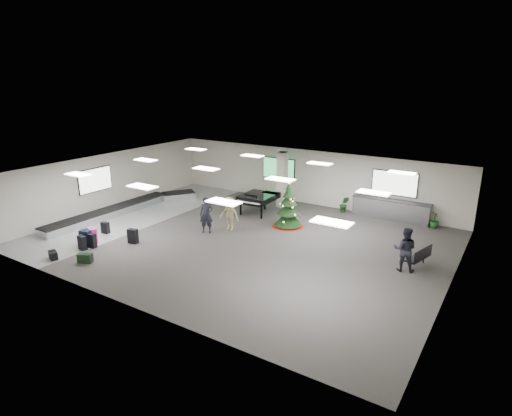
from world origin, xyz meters
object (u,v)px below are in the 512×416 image
Objects in this scene: potted_plant_left at (344,204)px; potted_plant_right at (435,220)px; baggage_carousel at (125,209)px; service_counter at (390,209)px; pink_suitcase at (93,236)px; traveler_b at (229,214)px; bench at (420,256)px; grand_piano at (257,198)px; traveler_bench at (405,249)px; christmas_tree at (288,211)px; traveler_a at (206,215)px.

potted_plant_left is 1.14× the size of potted_plant_right.
service_counter is at bearing 27.67° from baggage_carousel.
pink_suitcase is 0.43× the size of traveler_b.
grand_piano is at bearing -179.42° from bench.
traveler_bench reaches higher than pink_suitcase.
pink_suitcase is 0.52× the size of bench.
potted_plant_left is at bearing 66.59° from pink_suitcase.
pink_suitcase is at bearing -133.56° from christmas_tree.
bench is at bearing -138.03° from traveler_bench.
bench reaches higher than pink_suitcase.
potted_plant_right is (15.11, 6.58, 0.19)m from baggage_carousel.
grand_piano is (-6.51, -2.90, 0.34)m from service_counter.
pink_suitcase is at bearing -134.24° from traveler_b.
traveler_a is 1.06× the size of traveler_b.
potted_plant_right reaches higher than baggage_carousel.
pink_suitcase is (2.36, -3.94, 0.14)m from baggage_carousel.
christmas_tree is 1.07× the size of grand_piano.
baggage_carousel is 6.71m from traveler_b.
christmas_tree is at bearing -149.32° from potted_plant_right.
potted_plant_right is (6.30, 3.74, -0.41)m from christmas_tree.
traveler_b reaches higher than potted_plant_left.
christmas_tree is 6.60m from traveler_bench.
traveler_b is at bearing 61.48° from pink_suitcase.
service_counter is 7.13m from grand_piano.
christmas_tree is at bearing 41.64° from traveler_b.
bench is at bearing -19.77° from traveler_a.
baggage_carousel is 4.59m from pink_suitcase.
traveler_b is at bearing -136.17° from service_counter.
service_counter is 5.98m from bench.
traveler_b is at bearing 6.63° from baggage_carousel.
traveler_bench is at bearing 2.75° from baggage_carousel.
traveler_a reaches higher than potted_plant_left.
potted_plant_left is at bearing 150.51° from bench.
traveler_a is 1.96× the size of potted_plant_left.
pink_suitcase is 0.33× the size of grand_piano.
baggage_carousel is at bearing -150.77° from grand_piano.
service_counter is at bearing 3.41° from potted_plant_left.
christmas_tree reaches higher than bench.
potted_plant_left is at bearing 55.59° from traveler_b.
christmas_tree reaches higher than traveler_bench.
bench reaches higher than baggage_carousel.
christmas_tree is 1.34× the size of traveler_bench.
grand_piano is (6.34, 3.83, 0.67)m from baggage_carousel.
traveler_a is at bearing 61.30° from pink_suitcase.
potted_plant_right is at bearing 15.52° from grand_piano.
traveler_b reaches higher than pink_suitcase.
pink_suitcase is at bearing -119.05° from grand_piano.
service_counter is 9.74m from traveler_a.
christmas_tree is at bearing 16.58° from traveler_a.
traveler_bench is at bearing -110.09° from bench.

